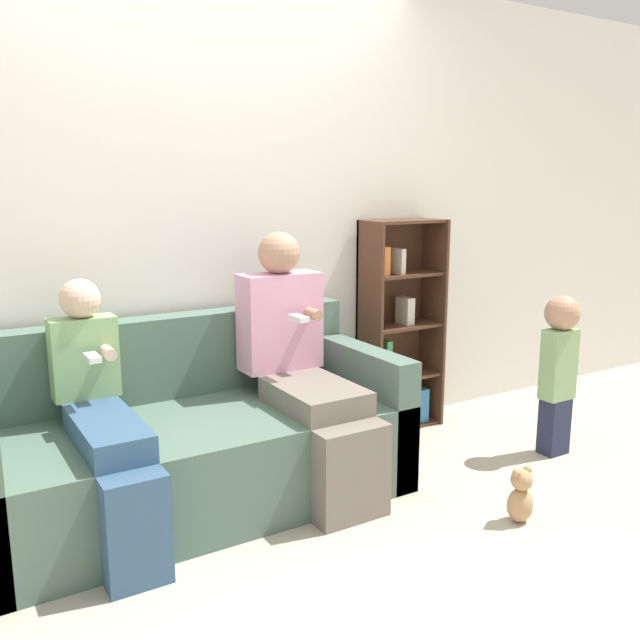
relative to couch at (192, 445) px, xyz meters
The scene contains 8 objects.
ground_plane 0.64m from the couch, 63.83° to the right, with size 14.00×14.00×0.00m, color #B2A893.
back_wall 1.13m from the couch, 61.07° to the left, with size 10.00×0.06×2.55m.
couch is the anchor object (origin of this frame).
adult_seated 0.64m from the couch, ahead, with size 0.40×0.82×1.22m.
child_seated 0.50m from the couch, 161.43° to the right, with size 0.28×0.82×1.05m.
toddler_standing 1.96m from the couch, 14.13° to the right, with size 0.18×0.18×0.87m.
bookshelf 1.49m from the couch, 13.11° to the left, with size 0.48×0.25×1.24m.
teddy_bear 1.48m from the couch, 38.68° to the right, with size 0.12×0.10×0.25m.
Camera 1 is at (-1.27, -2.27, 1.46)m, focal length 38.00 mm.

